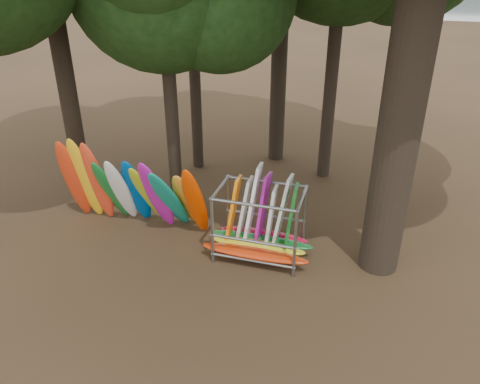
# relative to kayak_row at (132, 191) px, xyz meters

# --- Properties ---
(ground) EXTENTS (120.00, 120.00, 0.00)m
(ground) POSITION_rel_kayak_row_xyz_m (2.62, -0.63, -1.37)
(ground) COLOR #47331E
(ground) RESTS_ON ground
(lake) EXTENTS (160.00, 160.00, 0.00)m
(lake) POSITION_rel_kayak_row_xyz_m (2.62, 59.37, -1.37)
(lake) COLOR gray
(lake) RESTS_ON ground
(kayak_row) EXTENTS (4.95, 2.22, 3.27)m
(kayak_row) POSITION_rel_kayak_row_xyz_m (0.00, 0.00, 0.00)
(kayak_row) COLOR red
(kayak_row) RESTS_ON ground
(storage_rack) EXTENTS (3.20, 1.59, 2.87)m
(storage_rack) POSITION_rel_kayak_row_xyz_m (4.27, -0.32, -0.38)
(storage_rack) COLOR gray
(storage_rack) RESTS_ON ground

